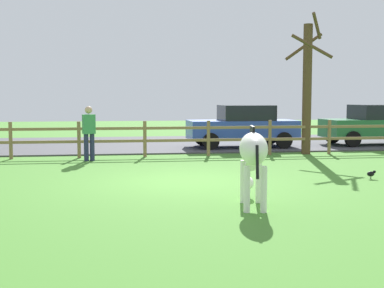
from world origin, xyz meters
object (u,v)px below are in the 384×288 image
zebra (253,154)px  crow_on_grass (371,174)px  visitor_near_fence (89,131)px  parked_car_blue (243,126)px  parked_car_green (375,124)px  bare_tree (307,85)px

zebra → crow_on_grass: zebra is taller
visitor_near_fence → zebra: bearing=-65.9°
visitor_near_fence → parked_car_blue: bearing=29.6°
parked_car_green → visitor_near_fence: size_ratio=2.48×
zebra → crow_on_grass: (3.55, 2.60, -0.80)m
zebra → crow_on_grass: 4.47m
parked_car_blue → parked_car_green: size_ratio=0.99×
parked_car_green → parked_car_blue: bearing=-177.5°
parked_car_blue → parked_car_green: (5.39, 0.23, 0.00)m
bare_tree → parked_car_green: bearing=33.1°
parked_car_blue → visitor_near_fence: visitor_near_fence is taller
zebra → visitor_near_fence: visitor_near_fence is taller
zebra → parked_car_green: size_ratio=0.47×
crow_on_grass → visitor_near_fence: (-6.72, 4.48, 0.78)m
parked_car_green → visitor_near_fence: 11.39m
bare_tree → crow_on_grass: size_ratio=21.64×
parked_car_blue → crow_on_grass: bearing=-80.8°
crow_on_grass → parked_car_blue: 7.73m
crow_on_grass → parked_car_green: (4.16, 7.83, 0.72)m
parked_car_green → bare_tree: bearing=-146.9°
bare_tree → visitor_near_fence: (-7.14, -0.92, -1.41)m
bare_tree → parked_car_green: 4.70m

